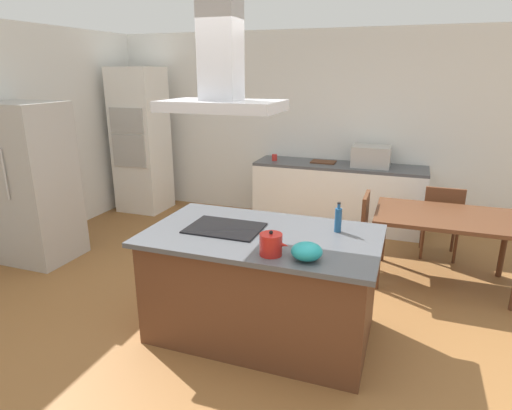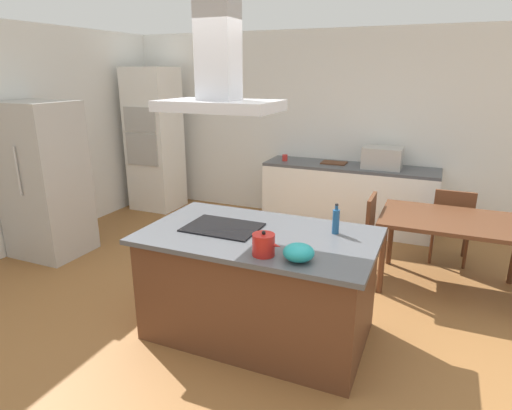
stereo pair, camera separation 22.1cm
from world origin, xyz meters
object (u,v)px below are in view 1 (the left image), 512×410
object	(u,v)px
coffee_mug_red	(275,157)
mixing_bowl	(307,251)
chair_at_left_end	(354,227)
cooktop	(225,228)
range_hood	(221,77)
cutting_board	(323,162)
refrigerator	(32,184)
tea_kettle	(271,244)
olive_oil_bottle	(338,219)
countertop_microwave	(371,156)
chair_facing_back_wall	(441,218)
dining_table	(447,223)
wall_oven_stack	(141,141)

from	to	relation	value
coffee_mug_red	mixing_bowl	bearing A→B (deg)	-68.92
chair_at_left_end	cooktop	bearing A→B (deg)	-120.68
mixing_bowl	range_hood	size ratio (longest dim) A/B	0.24
cutting_board	range_hood	xyz separation A→B (m)	(-0.24, -2.93, 1.19)
chair_at_left_end	range_hood	bearing A→B (deg)	-120.68
refrigerator	chair_at_left_end	xyz separation A→B (m)	(3.54, 0.91, -0.40)
tea_kettle	mixing_bowl	bearing A→B (deg)	1.63
olive_oil_bottle	range_hood	distance (m)	1.43
tea_kettle	mixing_bowl	xyz separation A→B (m)	(0.25, 0.01, -0.02)
tea_kettle	countertop_microwave	xyz separation A→B (m)	(0.37, 3.25, 0.06)
mixing_bowl	cutting_board	world-z (taller)	mixing_bowl
range_hood	chair_facing_back_wall	bearing A→B (deg)	50.14
olive_oil_bottle	coffee_mug_red	distance (m)	2.92
countertop_microwave	coffee_mug_red	distance (m)	1.35
cooktop	refrigerator	distance (m)	2.72
mixing_bowl	dining_table	xyz separation A→B (m)	(1.02, 1.86, -0.29)
wall_oven_stack	coffee_mug_red	bearing A→B (deg)	5.01
tea_kettle	chair_at_left_end	bearing A→B (deg)	79.01
countertop_microwave	chair_at_left_end	bearing A→B (deg)	-90.36
countertop_microwave	chair_at_left_end	world-z (taller)	countertop_microwave
chair_facing_back_wall	chair_at_left_end	bearing A→B (deg)	-143.99
refrigerator	range_hood	size ratio (longest dim) A/B	2.02
dining_table	chair_at_left_end	xyz separation A→B (m)	(-0.92, -0.00, -0.16)
cutting_board	chair_facing_back_wall	world-z (taller)	cutting_board
cooktop	tea_kettle	xyz separation A→B (m)	(0.52, -0.37, 0.07)
cooktop	tea_kettle	world-z (taller)	tea_kettle
cooktop	wall_oven_stack	distance (m)	3.70
cooktop	wall_oven_stack	xyz separation A→B (m)	(-2.58, 2.65, 0.20)
tea_kettle	range_hood	distance (m)	1.29
countertop_microwave	chair_facing_back_wall	xyz separation A→B (m)	(0.91, -0.73, -0.53)
tea_kettle	countertop_microwave	distance (m)	3.28
cooktop	wall_oven_stack	size ratio (longest dim) A/B	0.27
tea_kettle	chair_at_left_end	distance (m)	1.96
olive_oil_bottle	wall_oven_stack	xyz separation A→B (m)	(-3.46, 2.40, 0.10)
tea_kettle	refrigerator	xyz separation A→B (m)	(-3.18, 0.96, -0.07)
chair_at_left_end	refrigerator	bearing A→B (deg)	-165.63
countertop_microwave	cutting_board	distance (m)	0.67
cooktop	refrigerator	world-z (taller)	refrigerator
tea_kettle	mixing_bowl	distance (m)	0.25
coffee_mug_red	cutting_board	xyz separation A→B (m)	(0.69, 0.10, -0.04)
cutting_board	chair_facing_back_wall	xyz separation A→B (m)	(1.56, -0.78, -0.40)
tea_kettle	dining_table	bearing A→B (deg)	55.57
dining_table	countertop_microwave	bearing A→B (deg)	123.08
tea_kettle	dining_table	size ratio (longest dim) A/B	0.15
chair_facing_back_wall	countertop_microwave	bearing A→B (deg)	141.29
wall_oven_stack	chair_at_left_end	world-z (taller)	wall_oven_stack
refrigerator	chair_facing_back_wall	size ratio (longest dim) A/B	2.04
mixing_bowl	countertop_microwave	xyz separation A→B (m)	(0.12, 3.25, 0.08)
olive_oil_bottle	dining_table	distance (m)	1.58
cooktop	countertop_microwave	size ratio (longest dim) A/B	1.20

